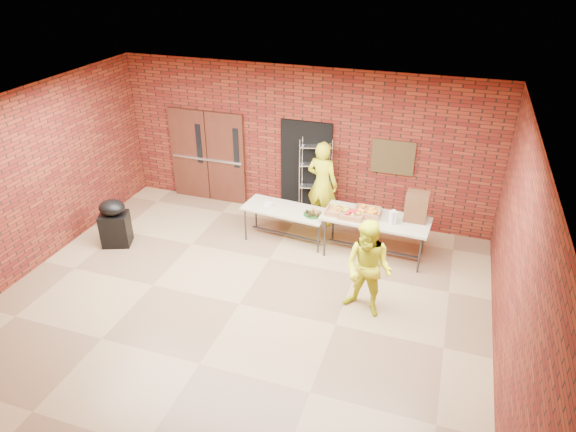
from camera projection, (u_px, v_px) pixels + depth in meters
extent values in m
cube|color=brown|center=(239.00, 305.00, 8.57)|extent=(8.00, 7.00, 0.04)
cube|color=silver|center=(229.00, 117.00, 7.02)|extent=(8.00, 7.00, 0.04)
cube|color=maroon|center=(302.00, 143.00, 10.73)|extent=(8.00, 0.04, 3.20)
cube|color=maroon|center=(85.00, 391.00, 4.86)|extent=(8.00, 0.04, 3.20)
cube|color=maroon|center=(22.00, 185.00, 8.92)|extent=(0.04, 7.00, 3.20)
cube|color=maroon|center=(518.00, 268.00, 6.68)|extent=(0.04, 7.00, 3.20)
cube|color=#471E14|center=(190.00, 154.00, 11.66)|extent=(0.88, 0.08, 2.10)
cube|color=#471E14|center=(226.00, 159.00, 11.41)|extent=(0.88, 0.08, 2.10)
cube|color=black|center=(199.00, 144.00, 11.40)|extent=(0.12, 0.02, 0.90)
cube|color=black|center=(236.00, 148.00, 11.15)|extent=(0.12, 0.02, 0.90)
cube|color=silver|center=(207.00, 159.00, 11.51)|extent=(1.70, 0.04, 0.05)
cube|color=black|center=(306.00, 169.00, 10.91)|extent=(1.10, 0.06, 2.10)
cube|color=#46351C|center=(393.00, 157.00, 10.17)|extent=(0.85, 0.04, 0.70)
cube|color=tan|center=(286.00, 210.00, 10.08)|extent=(1.76, 0.88, 0.04)
cube|color=#302F35|center=(286.00, 234.00, 10.35)|extent=(1.50, 0.19, 0.03)
cylinder|color=#302F35|center=(256.00, 213.00, 10.69)|extent=(0.03, 0.03, 0.66)
cylinder|color=#302F35|center=(326.00, 224.00, 10.27)|extent=(0.03, 0.03, 0.66)
cylinder|color=#302F35|center=(245.00, 226.00, 10.22)|extent=(0.03, 0.03, 0.66)
cylinder|color=#302F35|center=(318.00, 238.00, 9.80)|extent=(0.03, 0.03, 0.66)
cube|color=tan|center=(376.00, 219.00, 9.51)|extent=(2.03, 0.94, 0.04)
cube|color=#302F35|center=(373.00, 249.00, 9.83)|extent=(1.76, 0.15, 0.03)
cylinder|color=#302F35|center=(333.00, 222.00, 10.23)|extent=(0.04, 0.04, 0.77)
cylinder|color=#302F35|center=(423.00, 237.00, 9.74)|extent=(0.04, 0.04, 0.77)
cylinder|color=#302F35|center=(325.00, 238.00, 9.68)|extent=(0.04, 0.04, 0.77)
cylinder|color=#302F35|center=(420.00, 255.00, 9.19)|extent=(0.04, 0.04, 0.77)
cube|color=#AC7645|center=(337.00, 212.00, 9.62)|extent=(0.41, 0.32, 0.06)
cube|color=#AC7645|center=(367.00, 213.00, 9.57)|extent=(0.50, 0.39, 0.08)
cube|color=#AC7645|center=(351.00, 216.00, 9.49)|extent=(0.45, 0.35, 0.07)
cylinder|color=#124415|center=(313.00, 214.00, 9.85)|extent=(0.37, 0.37, 0.01)
cube|color=silver|center=(269.00, 204.00, 10.20)|extent=(0.16, 0.11, 0.05)
cube|color=#54371D|center=(417.00, 207.00, 9.32)|extent=(0.40, 0.36, 0.53)
cylinder|color=silver|center=(391.00, 218.00, 9.22)|extent=(0.09, 0.09, 0.27)
cylinder|color=silver|center=(395.00, 218.00, 9.24)|extent=(0.08, 0.08, 0.24)
cylinder|color=silver|center=(393.00, 216.00, 9.33)|extent=(0.08, 0.08, 0.23)
cube|color=black|center=(116.00, 229.00, 10.09)|extent=(0.65, 0.59, 0.67)
ellipsoid|color=black|center=(112.00, 207.00, 9.86)|extent=(0.64, 0.60, 0.29)
imported|color=#D1D717|center=(322.00, 184.00, 10.55)|extent=(0.75, 0.57, 1.84)
imported|color=#D1D717|center=(368.00, 269.00, 8.01)|extent=(0.94, 0.82, 1.65)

